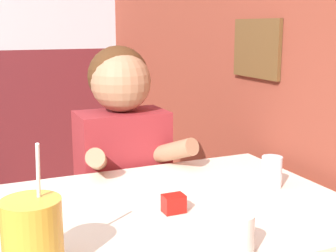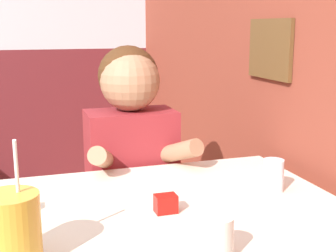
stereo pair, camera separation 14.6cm
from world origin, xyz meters
name	(u,v)px [view 1 (the left image)]	position (x,y,z in m)	size (l,w,h in m)	color
brick_wall_right	(198,9)	(1.44, 1.31, 1.35)	(0.08, 4.63, 2.70)	brown
main_table	(174,228)	(0.84, 0.28, 0.69)	(1.01, 0.77, 0.76)	beige
person_seated	(123,185)	(0.85, 0.80, 0.66)	(0.42, 0.42, 1.20)	maroon
cocktail_pitcher	(33,237)	(0.42, 0.05, 0.84)	(0.12, 0.12, 0.28)	gold
glass_near_pitcher	(272,172)	(1.18, 0.30, 0.81)	(0.06, 0.06, 0.10)	silver
glass_center	(238,235)	(0.85, -0.05, 0.81)	(0.07, 0.07, 0.10)	silver
condiment_ketchup	(174,204)	(0.82, 0.23, 0.79)	(0.06, 0.04, 0.05)	#B7140F
condiment_mustard	(20,211)	(0.42, 0.35, 0.79)	(0.06, 0.04, 0.05)	yellow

